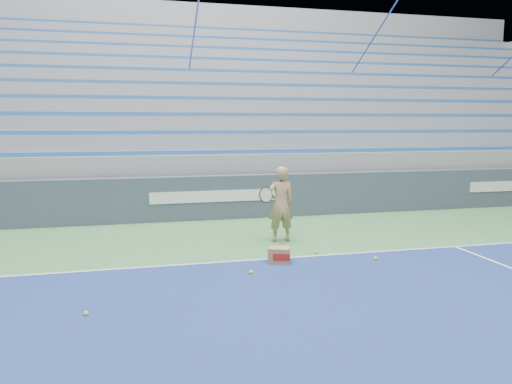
# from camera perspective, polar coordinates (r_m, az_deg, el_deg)

# --- Properties ---
(sponsor_barrier) EXTENTS (30.00, 0.32, 1.10)m
(sponsor_barrier) POSITION_cam_1_polar(r_m,az_deg,el_deg) (12.59, -4.80, -0.62)
(sponsor_barrier) COLOR #3B465A
(sponsor_barrier) RESTS_ON ground
(bleachers) EXTENTS (31.00, 9.15, 7.30)m
(bleachers) POSITION_cam_1_polar(r_m,az_deg,el_deg) (18.12, -7.73, 7.66)
(bleachers) COLOR gray
(bleachers) RESTS_ON ground
(tennis_player) EXTENTS (0.89, 0.81, 1.54)m
(tennis_player) POSITION_cam_1_polar(r_m,az_deg,el_deg) (10.14, 2.79, -1.38)
(tennis_player) COLOR tan
(tennis_player) RESTS_ON ground
(ball_box) EXTENTS (0.44, 0.39, 0.28)m
(ball_box) POSITION_cam_1_polar(r_m,az_deg,el_deg) (8.69, 2.65, -7.24)
(ball_box) COLOR #977549
(ball_box) RESTS_ON ground
(tennis_ball_0) EXTENTS (0.07, 0.07, 0.07)m
(tennis_ball_0) POSITION_cam_1_polar(r_m,az_deg,el_deg) (8.08, -0.57, -9.18)
(tennis_ball_0) COLOR #CFE62F
(tennis_ball_0) RESTS_ON ground
(tennis_ball_1) EXTENTS (0.07, 0.07, 0.07)m
(tennis_ball_1) POSITION_cam_1_polar(r_m,az_deg,el_deg) (9.11, 13.51, -7.42)
(tennis_ball_1) COLOR #CFE62F
(tennis_ball_1) RESTS_ON ground
(tennis_ball_2) EXTENTS (0.07, 0.07, 0.07)m
(tennis_ball_2) POSITION_cam_1_polar(r_m,az_deg,el_deg) (9.38, 6.84, -6.81)
(tennis_ball_2) COLOR #CFE62F
(tennis_ball_2) RESTS_ON ground
(tennis_ball_3) EXTENTS (0.07, 0.07, 0.07)m
(tennis_ball_3) POSITION_cam_1_polar(r_m,az_deg,el_deg) (6.78, -18.87, -13.02)
(tennis_ball_3) COLOR #CFE62F
(tennis_ball_3) RESTS_ON ground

